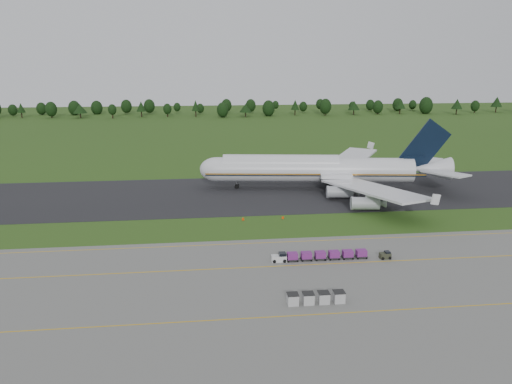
{
  "coord_description": "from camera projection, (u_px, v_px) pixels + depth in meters",
  "views": [
    {
      "loc": [
        -12.53,
        -104.41,
        36.27
      ],
      "look_at": [
        -0.59,
        2.0,
        7.56
      ],
      "focal_mm": 35.0,
      "sensor_mm": 36.0,
      "label": 1
    }
  ],
  "objects": [
    {
      "name": "tree_line",
      "position": [
        258.0,
        107.0,
        324.17
      ],
      "size": [
        527.45,
        22.22,
        11.77
      ],
      "color": "black",
      "rests_on": "ground"
    },
    {
      "name": "aircraft",
      "position": [
        319.0,
        169.0,
        142.12
      ],
      "size": [
        72.47,
        69.8,
        20.28
      ],
      "color": "silver",
      "rests_on": "ground"
    },
    {
      "name": "utility_cart",
      "position": [
        385.0,
        256.0,
        93.22
      ],
      "size": [
        2.11,
        1.41,
        1.11
      ],
      "color": "#2F3223",
      "rests_on": "apron"
    },
    {
      "name": "ground",
      "position": [
        260.0,
        227.0,
        110.96
      ],
      "size": [
        600.0,
        600.0,
        0.0
      ],
      "primitive_type": "plane",
      "color": "#294A16",
      "rests_on": "ground"
    },
    {
      "name": "apron",
      "position": [
        285.0,
        297.0,
        78.32
      ],
      "size": [
        300.0,
        52.0,
        0.06
      ],
      "primitive_type": "cube",
      "color": "#63635F",
      "rests_on": "ground"
    },
    {
      "name": "uld_row",
      "position": [
        316.0,
        298.0,
        76.12
      ],
      "size": [
        8.95,
        1.75,
        1.73
      ],
      "color": "#B0B0B0",
      "rests_on": "apron"
    },
    {
      "name": "apron_markings",
      "position": [
        278.0,
        278.0,
        85.05
      ],
      "size": [
        300.0,
        30.2,
        0.01
      ],
      "color": "#D09C0C",
      "rests_on": "apron"
    },
    {
      "name": "taxiway",
      "position": [
        248.0,
        194.0,
        137.83
      ],
      "size": [
        300.0,
        40.0,
        0.08
      ],
      "primitive_type": "cube",
      "color": "black",
      "rests_on": "ground"
    },
    {
      "name": "edge_markers",
      "position": [
        263.0,
        219.0,
        115.95
      ],
      "size": [
        9.84,
        0.3,
        0.6
      ],
      "color": "#FE4108",
      "rests_on": "ground"
    },
    {
      "name": "baggage_train",
      "position": [
        318.0,
        255.0,
        92.61
      ],
      "size": [
        18.07,
        1.64,
        1.58
      ],
      "color": "silver",
      "rests_on": "apron"
    }
  ]
}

